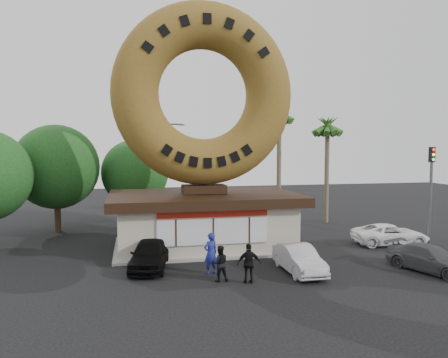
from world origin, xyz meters
TOP-DOWN VIEW (x-y plane):
  - ground at (0.00, 0.00)m, footprint 90.00×90.00m
  - donut_shop at (0.00, 5.98)m, footprint 11.20×7.20m
  - giant_donut at (0.00, 6.00)m, footprint 10.76×2.74m
  - tree_west at (-9.50, 13.00)m, footprint 6.00×6.00m
  - tree_mid at (-4.00, 15.00)m, footprint 5.20×5.20m
  - palm_near at (7.50, 14.00)m, footprint 2.60×2.60m
  - palm_far at (11.00, 12.50)m, footprint 2.60×2.60m
  - street_lamp at (-1.86, 16.00)m, footprint 2.11×0.20m
  - traffic_signal at (14.00, 3.99)m, footprint 0.30×0.38m
  - person_left at (-0.59, 0.41)m, footprint 0.86×0.71m
  - person_center at (-0.39, -0.79)m, footprint 0.80×0.63m
  - person_right at (0.84, -1.32)m, footprint 1.10×0.57m
  - car_black at (-3.43, 1.93)m, footprint 2.44×4.50m
  - car_silver at (3.65, -0.22)m, footprint 1.47×4.02m
  - car_grey at (10.01, -1.40)m, footprint 3.21×4.72m
  - car_white at (11.44, 4.24)m, footprint 4.83×2.65m

SIDE VIEW (x-z plane):
  - ground at x=0.00m, z-range 0.00..0.00m
  - car_grey at x=10.01m, z-range 0.00..1.27m
  - car_white at x=11.44m, z-range 0.00..1.28m
  - car_silver at x=3.65m, z-range 0.00..1.32m
  - car_black at x=-3.43m, z-range 0.00..1.45m
  - person_center at x=-0.39m, z-range 0.00..1.64m
  - person_right at x=0.84m, z-range 0.00..1.79m
  - person_left at x=-0.59m, z-range 0.00..2.01m
  - donut_shop at x=0.00m, z-range -0.13..3.67m
  - traffic_signal at x=14.00m, z-range 0.83..6.90m
  - tree_mid at x=-4.00m, z-range 0.70..7.33m
  - street_lamp at x=-1.86m, z-range 0.48..8.48m
  - tree_west at x=-9.50m, z-range 0.82..8.47m
  - palm_far at x=11.00m, z-range 3.11..11.86m
  - palm_near at x=7.50m, z-range 3.54..13.29m
  - giant_donut at x=0.00m, z-range 3.80..14.56m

